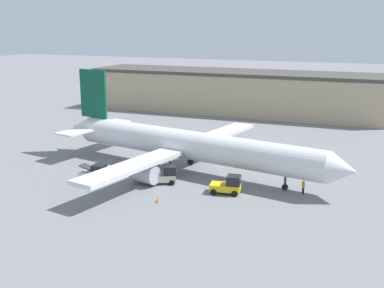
% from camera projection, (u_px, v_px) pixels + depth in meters
% --- Properties ---
extents(ground_plane, '(400.00, 400.00, 0.00)m').
position_uv_depth(ground_plane, '(192.00, 171.00, 64.44)').
color(ground_plane, slate).
extents(terminal_building, '(64.79, 13.98, 9.20)m').
position_uv_depth(terminal_building, '(234.00, 92.00, 106.86)').
color(terminal_building, tan).
rests_on(terminal_building, ground_plane).
extents(airplane, '(43.97, 36.87, 12.69)m').
position_uv_depth(airplane, '(185.00, 145.00, 64.15)').
color(airplane, silver).
rests_on(airplane, ground_plane).
extents(ground_crew_worker, '(0.35, 0.35, 1.60)m').
position_uv_depth(ground_crew_worker, '(303.00, 187.00, 55.74)').
color(ground_crew_worker, '#1E2338').
rests_on(ground_crew_worker, ground_plane).
extents(baggage_tug, '(3.76, 2.63, 2.19)m').
position_uv_depth(baggage_tug, '(228.00, 185.00, 55.88)').
color(baggage_tug, yellow).
rests_on(baggage_tug, ground_plane).
extents(belt_loader_truck, '(3.33, 2.26, 2.32)m').
position_uv_depth(belt_loader_truck, '(95.00, 174.00, 59.89)').
color(belt_loader_truck, silver).
rests_on(belt_loader_truck, ground_plane).
extents(pushback_tug, '(3.82, 3.25, 2.24)m').
position_uv_depth(pushback_tug, '(165.00, 175.00, 59.50)').
color(pushback_tug, beige).
rests_on(pushback_tug, ground_plane).
extents(safety_cone_near, '(0.36, 0.36, 0.55)m').
position_uv_depth(safety_cone_near, '(157.00, 200.00, 53.19)').
color(safety_cone_near, '#EF590F').
rests_on(safety_cone_near, ground_plane).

